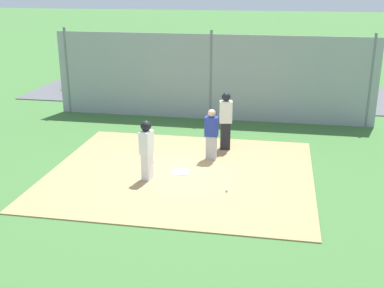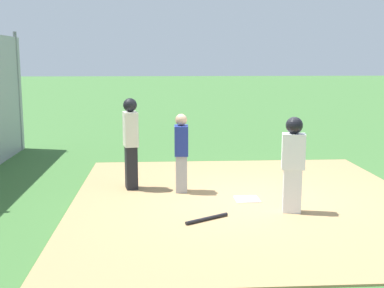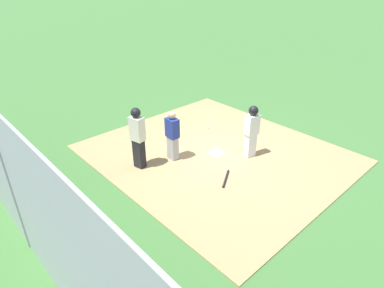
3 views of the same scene
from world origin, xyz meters
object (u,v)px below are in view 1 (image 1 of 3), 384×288
home_plate (181,172)px  baseball (227,190)px  parked_car_silver (290,83)px  parked_car_dark (110,75)px  runner (146,146)px  umpire (226,119)px  baseball_bat (149,158)px  catcher (211,134)px

home_plate → baseball: bearing=142.7°
parked_car_silver → parked_car_dark: 8.66m
parked_car_dark → runner: bearing=-68.0°
umpire → baseball_bat: size_ratio=2.21×
catcher → parked_car_silver: 9.21m
umpire → baseball_bat: umpire is taller
baseball → parked_car_silver: size_ratio=0.02×
catcher → umpire: umpire is taller
baseball → parked_car_dark: 13.35m
home_plate → parked_car_dark: 11.72m
baseball → parked_car_silver: (-1.60, -11.16, 0.55)m
baseball_bat → parked_car_silver: bearing=-56.3°
umpire → parked_car_dark: size_ratio=0.43×
umpire → runner: umpire is taller
baseball → parked_car_silver: bearing=-98.1°
runner → baseball_bat: (0.38, -1.48, -0.89)m
runner → baseball: runner is taller
home_plate → catcher: (-0.68, -1.18, 0.78)m
runner → parked_car_dark: 11.93m
home_plate → catcher: size_ratio=0.29×
catcher → runner: runner is taller
runner → baseball_bat: bearing=115.4°
home_plate → runner: runner is taller
runner → parked_car_silver: (-3.78, -10.72, -0.34)m
baseball_bat → parked_car_silver: parked_car_silver is taller
umpire → parked_car_silver: size_ratio=0.42×
runner → catcher: bearing=62.3°
home_plate → umpire: bearing=-114.1°
catcher → baseball_bat: (1.83, 0.33, -0.76)m
home_plate → parked_car_silver: bearing=-106.5°
umpire → home_plate: bearing=-35.6°
parked_car_silver → umpire: bearing=72.5°
catcher → parked_car_silver: catcher is taller
umpire → baseball: 3.39m
home_plate → parked_car_silver: size_ratio=0.10×
home_plate → baseball: 1.76m
parked_car_dark → parked_car_silver: bearing=-3.2°
runner → parked_car_dark: runner is taller
catcher → parked_car_dark: size_ratio=0.36×
baseball → parked_car_silver: parked_car_silver is taller
home_plate → baseball_bat: size_ratio=0.53×
baseball_bat → parked_car_dark: size_ratio=0.19×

